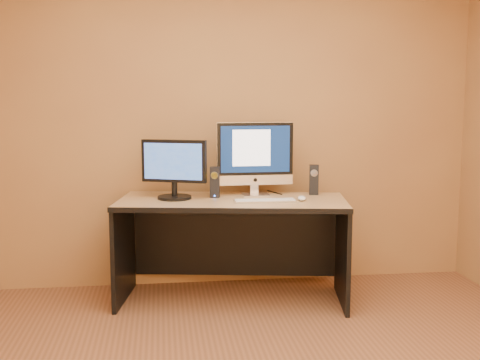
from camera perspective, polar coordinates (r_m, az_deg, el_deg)
The scene contains 10 objects.
walls at distance 2.85m, azimuth 3.35°, elevation 3.66°, with size 4.00×4.00×2.60m, color #9F7340, non-canonical shape.
desk at distance 4.47m, azimuth -0.74°, elevation -6.70°, with size 1.66×0.72×0.77m, color #A67C53, non-canonical shape.
imac at distance 4.55m, azimuth 1.49°, elevation 2.09°, with size 0.59×0.22×0.57m, color silver, non-canonical shape.
second_monitor at distance 4.42m, azimuth -6.26°, elevation 1.00°, with size 0.50×0.25×0.43m, color black, non-canonical shape.
speaker_left at distance 4.48m, azimuth -2.41°, elevation -0.21°, with size 0.07×0.07×0.23m, color black, non-canonical shape.
speaker_right at distance 4.64m, azimuth 7.02°, elevation 0.02°, with size 0.07×0.07×0.23m, color black, non-canonical shape.
keyboard at distance 4.30m, azimuth 2.39°, elevation -1.96°, with size 0.45×0.12×0.02m, color silver.
mouse at distance 4.37m, azimuth 5.89°, elevation -1.72°, with size 0.06×0.11×0.04m, color white.
cable_a at distance 4.70m, azimuth 3.29°, elevation -1.18°, with size 0.01×0.01×0.23m, color black.
cable_b at distance 4.74m, azimuth 1.29°, elevation -1.10°, with size 0.01×0.01×0.19m, color black.
Camera 1 is at (-0.54, -2.79, 1.51)m, focal length 45.00 mm.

